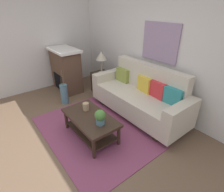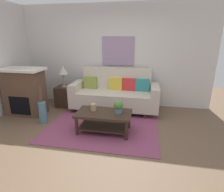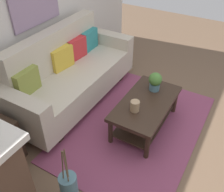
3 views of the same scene
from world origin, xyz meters
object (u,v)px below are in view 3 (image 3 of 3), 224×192
Objects in this scene: throw_pillow_olive at (27,82)px; floor_vase at (70,192)px; throw_pillow_teal at (89,40)px; tabletop_vase at (135,106)px; throw_pillow_mustard at (62,58)px; potted_plant_tabletop at (155,81)px; throw_pillow_crimson at (76,49)px; couch at (71,75)px; coffee_table at (146,108)px.

throw_pillow_olive is 1.49m from floor_vase.
throw_pillow_olive is 1.39m from throw_pillow_teal.
throw_pillow_olive is 1.39m from tabletop_vase.
tabletop_vase is at bearing -100.46° from throw_pillow_mustard.
throw_pillow_olive is at bearing 109.23° from tabletop_vase.
potted_plant_tabletop is at bearing -107.00° from throw_pillow_teal.
throw_pillow_teal is (0.35, 0.00, 0.00)m from throw_pillow_crimson.
throw_pillow_olive is at bearing 169.75° from couch.
throw_pillow_mustard is 1.38m from potted_plant_tabletop.
throw_pillow_mustard is (0.00, 0.13, 0.25)m from couch.
tabletop_vase is (-0.24, -1.18, 0.07)m from couch.
throw_pillow_teal is 1.61m from tabletop_vase.
throw_pillow_olive is 0.74× the size of floor_vase.
couch is 1.26m from potted_plant_tabletop.
floor_vase is (-1.74, 0.13, -0.33)m from potted_plant_tabletop.
coffee_table is 4.20× the size of potted_plant_tabletop.
tabletop_vase is at bearing -70.77° from throw_pillow_olive.
coffee_table is (-0.01, -1.23, -0.12)m from couch.
throw_pillow_olive is at bearing 57.95° from floor_vase.
coffee_table is at bearing -117.45° from throw_pillow_teal.
throw_pillow_crimson is at bearing 87.33° from potted_plant_tabletop.
throw_pillow_crimson is (0.35, 0.00, 0.00)m from throw_pillow_mustard.
coffee_table is (-0.36, -1.36, -0.37)m from throw_pillow_crimson.
potted_plant_tabletop is at bearing -92.67° from throw_pillow_crimson.
throw_pillow_mustard is (0.69, 0.00, 0.00)m from throw_pillow_olive.
couch is 6.19× the size of throw_pillow_olive.
throw_pillow_mustard is 2.57× the size of tabletop_vase.
couch is at bearing 103.19° from potted_plant_tabletop.
coffee_table is at bearing -5.88° from floor_vase.
floor_vase is (-1.80, -1.21, -0.44)m from throw_pillow_crimson.
tabletop_vase is at bearing 175.78° from potted_plant_tabletop.
throw_pillow_teal is 2.50m from floor_vase.
coffee_table is (0.68, -1.36, -0.37)m from throw_pillow_olive.
throw_pillow_crimson is 2.57× the size of tabletop_vase.
couch reaches higher than coffee_table.
potted_plant_tabletop is at bearing -4.22° from tabletop_vase.
throw_pillow_teal is 2.57× the size of tabletop_vase.
throw_pillow_crimson reaches higher than tabletop_vase.
couch reaches higher than throw_pillow_crimson.
throw_pillow_mustard is 1.34m from tabletop_vase.
throw_pillow_olive reaches higher than potted_plant_tabletop.
coffee_table is at bearing -63.26° from throw_pillow_olive.
potted_plant_tabletop is (0.53, -0.04, 0.07)m from tabletop_vase.
throw_pillow_mustard is at bearing 89.55° from coffee_table.
throw_pillow_teal is at bearing 73.00° from potted_plant_tabletop.
throw_pillow_olive and throw_pillow_crimson have the same top height.
tabletop_vase is (-0.24, -1.30, -0.18)m from throw_pillow_mustard.
coffee_table is (-0.71, -1.36, -0.37)m from throw_pillow_teal.
throw_pillow_mustard is 0.69m from throw_pillow_teal.
potted_plant_tabletop is at bearing 3.32° from coffee_table.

